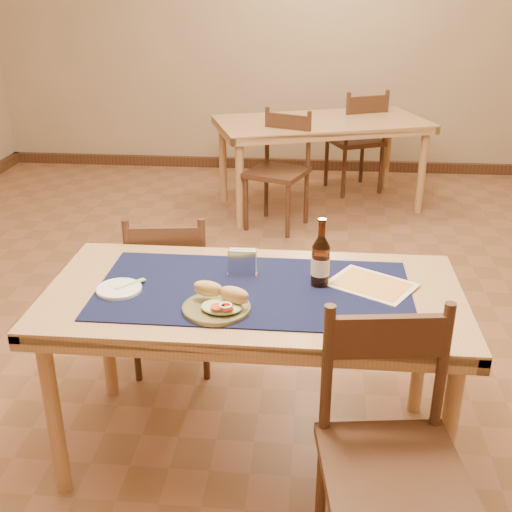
# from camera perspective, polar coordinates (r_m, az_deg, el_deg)

# --- Properties ---
(room) EXTENTS (6.04, 7.04, 2.84)m
(room) POSITION_cam_1_polar(r_m,az_deg,el_deg) (3.03, 1.26, 15.02)
(room) COLOR brown
(room) RESTS_ON ground
(main_table) EXTENTS (1.60, 0.80, 0.75)m
(main_table) POSITION_cam_1_polar(r_m,az_deg,el_deg) (2.50, -0.21, -4.75)
(main_table) COLOR #AA7A50
(main_table) RESTS_ON ground
(placemat) EXTENTS (1.20, 0.60, 0.01)m
(placemat) POSITION_cam_1_polar(r_m,az_deg,el_deg) (2.46, -0.21, -3.00)
(placemat) COLOR #0E1233
(placemat) RESTS_ON main_table
(baseboard) EXTENTS (6.00, 7.00, 0.10)m
(baseboard) POSITION_cam_1_polar(r_m,az_deg,el_deg) (3.50, 1.06, -7.36)
(baseboard) COLOR #3F2816
(baseboard) RESTS_ON ground
(back_table) EXTENTS (1.89, 1.36, 0.75)m
(back_table) POSITION_cam_1_polar(r_m,az_deg,el_deg) (5.46, 5.82, 11.08)
(back_table) COLOR #AA7A50
(back_table) RESTS_ON ground
(chair_main_far) EXTENTS (0.44, 0.44, 0.86)m
(chair_main_far) POSITION_cam_1_polar(r_m,az_deg,el_deg) (3.19, -7.60, -2.82)
(chair_main_far) COLOR #3F2816
(chair_main_far) RESTS_ON ground
(chair_main_near) EXTENTS (0.49, 0.49, 0.94)m
(chair_main_near) POSITION_cam_1_polar(r_m,az_deg,el_deg) (2.14, 11.82, -16.93)
(chair_main_near) COLOR #3F2816
(chair_main_near) RESTS_ON ground
(chair_back_near) EXTENTS (0.54, 0.54, 0.90)m
(chair_back_near) POSITION_cam_1_polar(r_m,az_deg,el_deg) (5.04, 2.08, 7.79)
(chair_back_near) COLOR #3F2816
(chair_back_near) RESTS_ON ground
(chair_back_far) EXTENTS (0.57, 0.57, 0.94)m
(chair_back_far) POSITION_cam_1_polar(r_m,az_deg,el_deg) (5.96, 8.97, 10.23)
(chair_back_far) COLOR #3F2816
(chair_back_far) RESTS_ON ground
(sandwich_plate) EXTENTS (0.25, 0.25, 0.09)m
(sandwich_plate) POSITION_cam_1_polar(r_m,az_deg,el_deg) (2.30, -3.34, -4.27)
(sandwich_plate) COLOR brown
(sandwich_plate) RESTS_ON placemat
(side_plate) EXTENTS (0.17, 0.17, 0.01)m
(side_plate) POSITION_cam_1_polar(r_m,az_deg,el_deg) (2.50, -12.08, -2.86)
(side_plate) COLOR white
(side_plate) RESTS_ON placemat
(fork) EXTENTS (0.10, 0.11, 0.00)m
(fork) POSITION_cam_1_polar(r_m,az_deg,el_deg) (2.52, -10.91, -2.38)
(fork) COLOR #8BCB6F
(fork) RESTS_ON side_plate
(beer_bottle) EXTENTS (0.07, 0.07, 0.27)m
(beer_bottle) POSITION_cam_1_polar(r_m,az_deg,el_deg) (2.47, 5.75, -0.43)
(beer_bottle) COLOR #47200C
(beer_bottle) RESTS_ON placemat
(napkin_holder) EXTENTS (0.12, 0.04, 0.11)m
(napkin_holder) POSITION_cam_1_polar(r_m,az_deg,el_deg) (2.56, -1.22, -0.60)
(napkin_holder) COLOR silver
(napkin_holder) RESTS_ON placemat
(menu_card) EXTENTS (0.38, 0.35, 0.01)m
(menu_card) POSITION_cam_1_polar(r_m,az_deg,el_deg) (2.53, 10.23, -2.50)
(menu_card) COLOR beige
(menu_card) RESTS_ON placemat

